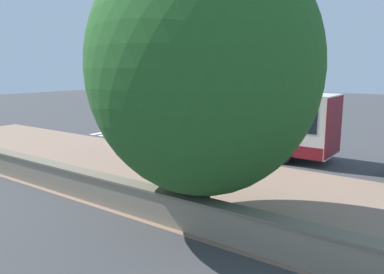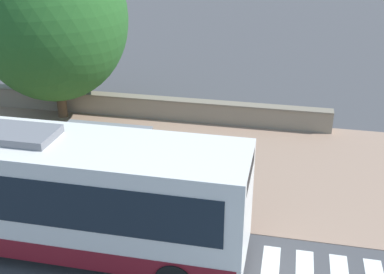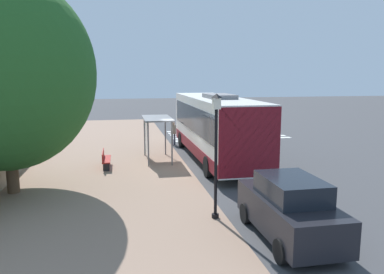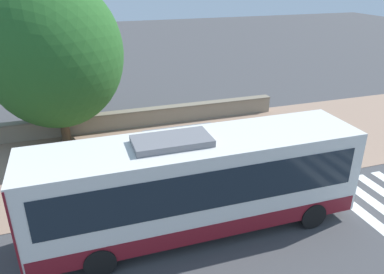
{
  "view_description": "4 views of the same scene",
  "coord_description": "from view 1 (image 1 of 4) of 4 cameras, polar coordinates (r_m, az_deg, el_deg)",
  "views": [
    {
      "loc": [
        -17.1,
        -9.2,
        4.81
      ],
      "look_at": [
        0.28,
        3.31,
        0.86
      ],
      "focal_mm": 35.0,
      "sensor_mm": 36.0,
      "label": 1
    },
    {
      "loc": [
        12.47,
        7.95,
        9.03
      ],
      "look_at": [
        -1.32,
        5.0,
        2.53
      ],
      "focal_mm": 45.0,
      "sensor_mm": 36.0,
      "label": 2
    },
    {
      "loc": [
        -3.44,
        -18.61,
        4.7
      ],
      "look_at": [
        1.0,
        4.05,
        0.91
      ],
      "focal_mm": 35.0,
      "sensor_mm": 36.0,
      "label": 3
    },
    {
      "loc": [
        12.33,
        -2.2,
        8.62
      ],
      "look_at": [
        -0.95,
        2.19,
        2.38
      ],
      "focal_mm": 35.0,
      "sensor_mm": 36.0,
      "label": 4
    }
  ],
  "objects": [
    {
      "name": "bus_shelter",
      "position": [
        19.34,
        0.27,
        2.05
      ],
      "size": [
        1.54,
        3.1,
        2.42
      ],
      "color": "slate",
      "rests_on": "ground"
    },
    {
      "name": "stone_wall",
      "position": [
        13.27,
        -10.85,
        -8.56
      ],
      "size": [
        0.6,
        20.0,
        1.05
      ],
      "color": "gray",
      "rests_on": "ground"
    },
    {
      "name": "sidewalk_plaza",
      "position": [
        16.33,
        -0.36,
        -6.66
      ],
      "size": [
        9.0,
        44.0,
        0.02
      ],
      "color": "#937560",
      "rests_on": "ground"
    },
    {
      "name": "ground_plane",
      "position": [
        20.01,
        7.27,
        -3.55
      ],
      "size": [
        120.0,
        120.0,
        0.0
      ],
      "primitive_type": "plane",
      "color": "#424244",
      "rests_on": "ground"
    },
    {
      "name": "bus",
      "position": [
        21.88,
        6.33,
        2.82
      ],
      "size": [
        2.76,
        11.45,
        3.73
      ],
      "color": "silver",
      "rests_on": "ground"
    },
    {
      "name": "shade_tree",
      "position": [
        11.31,
        1.79,
        10.44
      ],
      "size": [
        6.93,
        6.93,
        8.63
      ],
      "color": "brown",
      "rests_on": "ground"
    },
    {
      "name": "pedestrian",
      "position": [
        23.62,
        -6.29,
        0.93
      ],
      "size": [
        0.34,
        0.22,
        1.6
      ],
      "color": "#2D3347",
      "rests_on": "ground"
    },
    {
      "name": "bench",
      "position": [
        16.82,
        -1.64,
        -4.47
      ],
      "size": [
        0.4,
        1.88,
        0.88
      ],
      "color": "maroon",
      "rests_on": "ground"
    },
    {
      "name": "crosswalk_stripes",
      "position": [
        29.83,
        -5.51,
        1.13
      ],
      "size": [
        9.0,
        5.25,
        0.01
      ],
      "color": "silver",
      "rests_on": "ground"
    }
  ]
}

